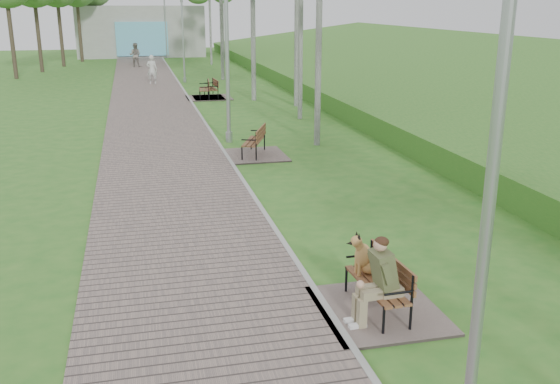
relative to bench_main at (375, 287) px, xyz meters
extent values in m
cube|color=#685A54|center=(-2.37, 17.09, -0.39)|extent=(3.50, 67.00, 0.04)
cube|color=#999993|center=(-0.62, 17.09, -0.38)|extent=(0.10, 67.00, 0.05)
cube|color=#558630|center=(11.38, 15.59, -0.41)|extent=(14.00, 70.00, 1.60)
cube|color=#9E9E99|center=(-2.12, 46.59, 1.59)|extent=(10.00, 5.00, 4.00)
cube|color=#5FB4D5|center=(-2.12, 43.99, 1.09)|extent=(4.00, 0.20, 2.60)
cube|color=#685A54|center=(0.09, 0.04, -0.39)|extent=(1.68, 1.87, 0.04)
cube|color=brown|center=(0.04, 0.04, 0.01)|extent=(0.49, 1.42, 0.04)
cube|color=brown|center=(0.26, 0.05, 0.26)|extent=(0.11, 1.40, 0.31)
cube|color=#685A54|center=(0.19, 9.72, -0.39)|extent=(1.71, 1.90, 0.04)
cube|color=brown|center=(0.14, 9.72, 0.02)|extent=(0.93, 1.48, 0.04)
cube|color=brown|center=(0.35, 9.63, 0.28)|extent=(0.57, 1.34, 0.31)
cube|color=#685A54|center=(0.12, 21.29, -0.39)|extent=(1.69, 1.88, 0.04)
cube|color=brown|center=(0.07, 21.29, 0.02)|extent=(0.56, 1.45, 0.04)
cube|color=brown|center=(0.30, 21.27, 0.27)|extent=(0.17, 1.41, 0.31)
cube|color=#685A54|center=(0.45, 21.36, -0.39)|extent=(1.73, 1.92, 0.04)
cube|color=brown|center=(0.40, 21.36, 0.02)|extent=(0.50, 1.46, 0.04)
cube|color=brown|center=(0.63, 21.37, 0.28)|extent=(0.10, 1.44, 0.32)
cylinder|color=#A1A4A9|center=(-0.37, -3.15, 1.80)|extent=(0.11, 0.11, 4.41)
cylinder|color=#A1A4A9|center=(-0.25, 11.72, -0.25)|extent=(0.22, 0.22, 0.32)
cylinder|color=#A1A4A9|center=(-0.25, 11.72, 2.30)|extent=(0.13, 0.13, 5.41)
cylinder|color=#A1A4A9|center=(-0.25, 27.61, -0.28)|extent=(0.17, 0.17, 0.26)
cylinder|color=#A1A4A9|center=(-0.25, 27.61, 1.75)|extent=(0.10, 0.10, 4.32)
cylinder|color=#A1A4A9|center=(-0.25, 27.61, 3.95)|extent=(0.16, 0.16, 0.22)
cylinder|color=#A1A4A9|center=(-0.25, 43.92, -0.27)|extent=(0.18, 0.18, 0.27)
cylinder|color=#A1A4A9|center=(-0.25, 43.92, 1.83)|extent=(0.11, 0.11, 4.48)
imported|color=beige|center=(-2.03, 27.12, 0.37)|extent=(0.64, 0.49, 1.56)
imported|color=gray|center=(-2.78, 36.85, 0.41)|extent=(0.92, 0.80, 1.63)
cylinder|color=silver|center=(2.34, 10.70, 3.64)|extent=(0.17, 0.17, 8.09)
cylinder|color=silver|center=(2.99, 15.17, 3.89)|extent=(0.18, 0.18, 8.60)
cylinder|color=silver|center=(1.97, 28.31, 3.63)|extent=(0.19, 0.19, 8.07)
cylinder|color=silver|center=(2.50, 37.64, 3.16)|extent=(0.16, 0.16, 7.13)
cylinder|color=silver|center=(3.74, 40.13, 3.77)|extent=(0.18, 0.18, 8.35)
camera|label=1|loc=(-3.12, -7.43, 3.81)|focal=40.00mm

